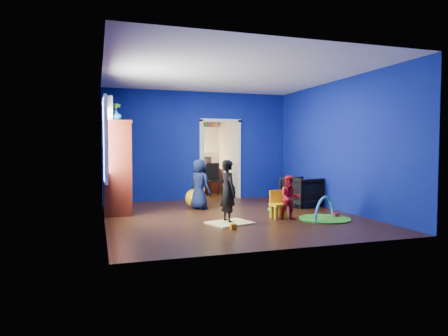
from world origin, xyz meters
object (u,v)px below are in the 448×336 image
object	(u,v)px
kid_chair	(278,206)
vase	(117,116)
play_mat	(324,219)
crt_tv	(119,166)
tv_armoire	(117,167)
hopper_ball	(195,198)
folding_chair	(214,180)
toddler_red	(290,198)
study_desk	(206,181)
armchair	(302,192)
child_black	(228,191)
child_navy	(199,184)

from	to	relation	value
kid_chair	vase	bearing A→B (deg)	148.40
play_mat	crt_tv	bearing A→B (deg)	151.67
tv_armoire	hopper_ball	bearing A→B (deg)	7.02
vase	kid_chair	size ratio (longest dim) A/B	0.40
kid_chair	crt_tv	bearing A→B (deg)	143.50
hopper_ball	folding_chair	xyz separation A→B (m)	(1.06, 1.96, 0.24)
toddler_red	study_desk	xyz separation A→B (m)	(-0.35, 4.98, -0.05)
toddler_red	play_mat	world-z (taller)	toddler_red
armchair	tv_armoire	world-z (taller)	tv_armoire
crt_tv	study_desk	world-z (taller)	crt_tv
tv_armoire	hopper_ball	size ratio (longest dim) A/B	4.40
armchair	child_black	bearing A→B (deg)	107.22
vase	play_mat	size ratio (longest dim) A/B	0.20
child_navy	kid_chair	size ratio (longest dim) A/B	2.28
child_black	armchair	bearing A→B (deg)	-68.56
play_mat	child_black	bearing A→B (deg)	172.52
kid_chair	child_black	bearing A→B (deg)	180.00
child_black	folding_chair	size ratio (longest dim) A/B	1.29
armchair	vase	world-z (taller)	vase
armchair	folding_chair	bearing A→B (deg)	15.12
armchair	toddler_red	size ratio (longest dim) A/B	0.90
study_desk	folding_chair	world-z (taller)	folding_chair
tv_armoire	hopper_ball	world-z (taller)	tv_armoire
hopper_ball	kid_chair	distance (m)	2.24
vase	kid_chair	world-z (taller)	vase
hopper_ball	child_navy	bearing A→B (deg)	-78.69
armchair	child_black	size ratio (longest dim) A/B	0.66
child_navy	hopper_ball	xyz separation A→B (m)	(-0.05, 0.25, -0.35)
armchair	vase	distance (m)	4.59
child_navy	kid_chair	world-z (taller)	child_navy
toddler_red	study_desk	size ratio (longest dim) A/B	0.98
kid_chair	play_mat	distance (m)	0.93
vase	toddler_red	bearing A→B (deg)	-25.93
crt_tv	kid_chair	xyz separation A→B (m)	(2.98, -1.64, -0.77)
study_desk	child_navy	bearing A→B (deg)	-107.58
study_desk	folding_chair	xyz separation A→B (m)	(0.00, -0.96, 0.09)
child_black	child_navy	bearing A→B (deg)	-7.03
vase	study_desk	xyz separation A→B (m)	(2.82, 3.44, -1.69)
toddler_red	hopper_ball	world-z (taller)	toddler_red
crt_tv	toddler_red	bearing A→B (deg)	-30.47
toddler_red	play_mat	xyz separation A→B (m)	(0.65, -0.20, -0.42)
child_navy	folding_chair	world-z (taller)	child_navy
child_black	play_mat	bearing A→B (deg)	-107.95
tv_armoire	kid_chair	size ratio (longest dim) A/B	3.92
kid_chair	armchair	bearing A→B (deg)	38.93
vase	crt_tv	world-z (taller)	vase
child_navy	kid_chair	xyz separation A→B (m)	(1.21, -1.61, -0.32)
child_black	child_navy	xyz separation A→B (m)	(-0.11, 1.76, -0.02)
toddler_red	study_desk	distance (m)	5.00
play_mat	study_desk	distance (m)	5.29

